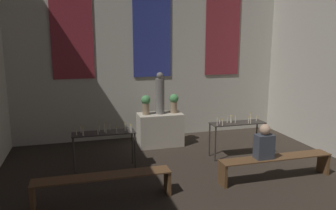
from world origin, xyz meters
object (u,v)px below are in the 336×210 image
altar (160,129)px  person_seated (264,143)px  statue (160,95)px  pew_back_right (276,162)px  candle_rack_left (104,138)px  flower_vase_left (146,103)px  candle_rack_right (237,127)px  flower_vase_right (174,102)px  pew_back_left (103,182)px

altar → person_seated: size_ratio=1.67×
statue → person_seated: (1.45, -2.79, -0.61)m
altar → pew_back_right: (1.74, -2.79, -0.08)m
candle_rack_left → flower_vase_left: bearing=48.0°
altar → flower_vase_left: flower_vase_left is taller
flower_vase_left → candle_rack_right: 2.44m
candle_rack_left → person_seated: 3.37m
altar → flower_vase_right: size_ratio=2.30×
candle_rack_left → person_seated: (3.05, -1.44, 0.05)m
person_seated → statue: bearing=117.5°
pew_back_left → person_seated: (3.19, 0.00, 0.43)m
statue → candle_rack_right: statue is taller
flower_vase_left → candle_rack_left: flower_vase_left is taller
flower_vase_left → pew_back_right: 3.60m
candle_rack_left → candle_rack_right: candle_rack_left is taller
person_seated → candle_rack_right: bearing=84.2°
statue → candle_rack_right: 2.19m
flower_vase_left → pew_back_right: flower_vase_left is taller
flower_vase_right → person_seated: bearing=-69.1°
flower_vase_right → pew_back_right: (1.36, -2.79, -0.82)m
candle_rack_left → pew_back_right: size_ratio=0.56×
statue → candle_rack_left: size_ratio=0.82×
statue → person_seated: size_ratio=1.57×
pew_back_right → statue: bearing=122.0°
flower_vase_left → candle_rack_left: bearing=-132.0°
altar → statue: statue is taller
candle_rack_left → flower_vase_right: bearing=34.2°
person_seated → candle_rack_left: bearing=154.8°
pew_back_left → altar: bearing=58.0°
altar → statue: bearing=-90.0°
altar → statue: 0.96m
pew_back_right → candle_rack_left: bearing=156.8°
candle_rack_right → pew_back_left: bearing=-156.7°
altar → pew_back_right: altar is taller
flower_vase_right → candle_rack_right: flower_vase_right is taller
statue → flower_vase_right: size_ratio=2.15×
candle_rack_left → pew_back_left: candle_rack_left is taller
statue → pew_back_left: statue is taller
pew_back_right → pew_back_left: bearing=180.0°
altar → flower_vase_left: size_ratio=2.30×
flower_vase_left → person_seated: flower_vase_left is taller
altar → pew_back_left: size_ratio=0.49×
candle_rack_left → pew_back_left: size_ratio=0.56×
statue → flower_vase_right: 0.44m
statue → candle_rack_left: bearing=-139.9°
flower_vase_left → flower_vase_right: (0.77, 0.00, 0.00)m
altar → flower_vase_left: (-0.39, 0.00, 0.74)m
flower_vase_right → candle_rack_right: bearing=-48.1°
flower_vase_left → person_seated: (1.84, -2.79, -0.39)m
statue → flower_vase_right: statue is taller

